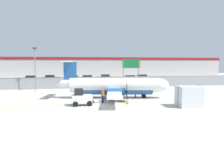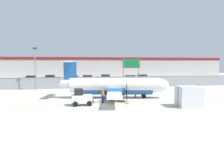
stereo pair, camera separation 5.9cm
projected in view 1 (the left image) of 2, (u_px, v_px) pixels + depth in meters
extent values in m
plane|color=#BCB7AD|center=(115.00, 106.00, 23.56)|extent=(140.00, 140.00, 0.00)
cube|color=yellow|center=(111.00, 103.00, 25.52)|extent=(84.00, 0.20, 0.01)
cube|color=gray|center=(96.00, 83.00, 41.07)|extent=(98.00, 0.04, 2.00)
cylinder|color=slate|center=(96.00, 77.00, 40.97)|extent=(98.00, 0.10, 0.10)
cube|color=#38383A|center=(90.00, 82.00, 52.40)|extent=(98.00, 17.00, 0.12)
cube|color=#BCB7B2|center=(85.00, 68.00, 70.18)|extent=(91.00, 8.00, 6.50)
cube|color=maroon|center=(86.00, 58.00, 66.00)|extent=(91.00, 0.20, 0.80)
cylinder|color=white|center=(113.00, 85.00, 28.98)|extent=(11.61, 4.04, 1.90)
ellipsoid|color=white|center=(159.00, 85.00, 28.97)|extent=(2.94, 2.27, 1.80)
ellipsoid|color=white|center=(68.00, 84.00, 28.97)|extent=(3.37, 1.64, 1.05)
cylinder|color=#1E5193|center=(113.00, 89.00, 29.03)|extent=(10.37, 3.41, 1.48)
cube|color=white|center=(114.00, 89.00, 29.03)|extent=(4.61, 16.01, 0.18)
cylinder|color=#1E5193|center=(115.00, 87.00, 31.62)|extent=(2.33, 1.30, 0.90)
cone|color=black|center=(123.00, 87.00, 31.62)|extent=(0.53, 0.52, 0.44)
cylinder|color=#262626|center=(124.00, 87.00, 31.62)|extent=(0.44, 2.07, 2.10)
cylinder|color=#1E5193|center=(116.00, 92.00, 26.44)|extent=(2.33, 1.30, 0.90)
cone|color=black|center=(125.00, 92.00, 26.44)|extent=(0.53, 0.52, 0.44)
cylinder|color=#262626|center=(127.00, 92.00, 26.44)|extent=(0.44, 2.07, 2.10)
cube|color=#1E5193|center=(70.00, 73.00, 28.84)|extent=(1.70, 0.50, 3.10)
cube|color=white|center=(69.00, 62.00, 28.69)|extent=(1.99, 4.92, 0.14)
cylinder|color=#59595B|center=(144.00, 92.00, 29.06)|extent=(0.16, 0.16, 0.97)
cylinder|color=black|center=(144.00, 96.00, 29.11)|extent=(0.63, 0.33, 0.60)
cylinder|color=#59595B|center=(111.00, 90.00, 31.26)|extent=(0.16, 0.16, 0.90)
cylinder|color=black|center=(111.00, 93.00, 31.31)|extent=(0.79, 0.36, 0.76)
cylinder|color=#59595B|center=(111.00, 94.00, 26.86)|extent=(0.16, 0.16, 0.90)
cylinder|color=black|center=(111.00, 98.00, 26.91)|extent=(0.79, 0.36, 0.76)
cube|color=silver|center=(82.00, 99.00, 23.97)|extent=(2.24, 1.17, 0.90)
cube|color=black|center=(79.00, 92.00, 23.82)|extent=(0.93, 1.03, 0.70)
cube|color=black|center=(92.00, 101.00, 24.25)|extent=(0.20, 1.10, 0.30)
cylinder|color=black|center=(88.00, 102.00, 24.76)|extent=(0.57, 0.20, 0.56)
cylinder|color=black|center=(89.00, 104.00, 23.60)|extent=(0.57, 0.20, 0.56)
cylinder|color=black|center=(75.00, 102.00, 24.43)|extent=(0.57, 0.20, 0.56)
cylinder|color=black|center=(75.00, 104.00, 23.27)|extent=(0.57, 0.20, 0.56)
cylinder|color=#191E4C|center=(103.00, 99.00, 25.45)|extent=(0.20, 0.20, 0.85)
cylinder|color=#191E4C|center=(102.00, 99.00, 25.63)|extent=(0.20, 0.20, 0.85)
cylinder|color=orange|center=(103.00, 93.00, 25.47)|extent=(0.42, 0.42, 0.60)
cylinder|color=orange|center=(103.00, 93.00, 25.27)|extent=(0.12, 0.12, 0.55)
cylinder|color=orange|center=(102.00, 93.00, 25.66)|extent=(0.12, 0.12, 0.55)
sphere|color=tan|center=(103.00, 89.00, 25.43)|extent=(0.22, 0.22, 0.22)
cube|color=silver|center=(189.00, 97.00, 23.27)|extent=(2.56, 2.19, 2.20)
cube|color=#333338|center=(189.00, 97.00, 23.27)|extent=(2.44, 0.28, 2.20)
cube|color=orange|center=(127.00, 104.00, 24.88)|extent=(0.36, 0.36, 0.04)
cone|color=orange|center=(127.00, 101.00, 24.85)|extent=(0.28, 0.28, 0.60)
cylinder|color=white|center=(127.00, 100.00, 24.84)|extent=(0.17, 0.17, 0.08)
cube|color=orange|center=(135.00, 97.00, 29.78)|extent=(0.36, 0.36, 0.04)
cone|color=orange|center=(135.00, 95.00, 29.75)|extent=(0.28, 0.28, 0.60)
cylinder|color=white|center=(135.00, 94.00, 29.74)|extent=(0.17, 0.17, 0.08)
cube|color=orange|center=(90.00, 99.00, 28.58)|extent=(0.36, 0.36, 0.04)
cone|color=orange|center=(90.00, 96.00, 28.55)|extent=(0.28, 0.28, 0.60)
cylinder|color=white|center=(90.00, 96.00, 28.54)|extent=(0.17, 0.17, 0.08)
cube|color=navy|center=(32.00, 79.00, 53.23)|extent=(4.31, 2.00, 0.80)
cube|color=#262D38|center=(31.00, 77.00, 53.15)|extent=(2.31, 1.71, 0.56)
cylinder|color=black|center=(38.00, 80.00, 54.32)|extent=(0.61, 0.24, 0.60)
cylinder|color=black|center=(37.00, 81.00, 52.54)|extent=(0.61, 0.24, 0.60)
cylinder|color=black|center=(27.00, 80.00, 53.99)|extent=(0.61, 0.24, 0.60)
cylinder|color=black|center=(25.00, 81.00, 52.21)|extent=(0.61, 0.24, 0.60)
cube|color=black|center=(51.00, 79.00, 55.63)|extent=(4.30, 1.95, 0.80)
cube|color=#262D38|center=(50.00, 76.00, 55.55)|extent=(2.29, 1.69, 0.56)
cylinder|color=black|center=(57.00, 80.00, 56.73)|extent=(0.61, 0.24, 0.60)
cylinder|color=black|center=(56.00, 80.00, 54.95)|extent=(0.61, 0.24, 0.60)
cylinder|color=black|center=(46.00, 80.00, 56.37)|extent=(0.61, 0.24, 0.60)
cylinder|color=black|center=(44.00, 80.00, 54.59)|extent=(0.61, 0.24, 0.60)
cube|color=#19662D|center=(74.00, 79.00, 53.52)|extent=(4.39, 2.25, 0.80)
cube|color=#262D38|center=(73.00, 76.00, 53.45)|extent=(2.39, 1.84, 0.56)
cylinder|color=black|center=(80.00, 80.00, 54.52)|extent=(0.62, 0.28, 0.60)
cylinder|color=black|center=(80.00, 81.00, 52.73)|extent=(0.62, 0.28, 0.60)
cylinder|color=black|center=(69.00, 80.00, 54.37)|extent=(0.62, 0.28, 0.60)
cylinder|color=black|center=(68.00, 81.00, 52.58)|extent=(0.62, 0.28, 0.60)
cube|color=red|center=(87.00, 79.00, 54.83)|extent=(4.31, 2.00, 0.80)
cube|color=#262D38|center=(87.00, 76.00, 54.81)|extent=(2.31, 1.72, 0.56)
cylinder|color=black|center=(81.00, 80.00, 53.64)|extent=(0.61, 0.24, 0.60)
cylinder|color=black|center=(81.00, 80.00, 55.37)|extent=(0.61, 0.24, 0.60)
cylinder|color=black|center=(93.00, 80.00, 54.36)|extent=(0.61, 0.24, 0.60)
cylinder|color=black|center=(91.00, 80.00, 56.09)|extent=(0.61, 0.24, 0.60)
cube|color=gray|center=(105.00, 78.00, 58.25)|extent=(4.20, 1.71, 0.80)
cube|color=#262D38|center=(105.00, 75.00, 58.21)|extent=(2.20, 1.57, 0.56)
cylinder|color=black|center=(100.00, 79.00, 57.14)|extent=(0.60, 0.20, 0.60)
cylinder|color=black|center=(99.00, 79.00, 58.90)|extent=(0.60, 0.20, 0.60)
cylinder|color=black|center=(110.00, 79.00, 57.66)|extent=(0.60, 0.20, 0.60)
cylinder|color=black|center=(109.00, 79.00, 59.42)|extent=(0.60, 0.20, 0.60)
cube|color=gray|center=(129.00, 79.00, 54.18)|extent=(4.22, 1.76, 0.80)
cube|color=#262D38|center=(130.00, 76.00, 54.15)|extent=(2.22, 1.59, 0.56)
cylinder|color=black|center=(125.00, 81.00, 53.05)|extent=(0.60, 0.21, 0.60)
cylinder|color=black|center=(123.00, 80.00, 54.81)|extent=(0.60, 0.21, 0.60)
cylinder|color=black|center=(136.00, 81.00, 53.62)|extent=(0.60, 0.21, 0.60)
cylinder|color=black|center=(134.00, 80.00, 55.37)|extent=(0.60, 0.21, 0.60)
cube|color=slate|center=(141.00, 78.00, 57.78)|extent=(4.20, 1.71, 0.80)
cube|color=#262D38|center=(142.00, 75.00, 57.75)|extent=(2.20, 1.57, 0.56)
cylinder|color=black|center=(137.00, 80.00, 56.67)|extent=(0.60, 0.20, 0.60)
cylinder|color=black|center=(135.00, 79.00, 58.42)|extent=(0.60, 0.20, 0.60)
cylinder|color=black|center=(148.00, 79.00, 57.20)|extent=(0.60, 0.20, 0.60)
cylinder|color=black|center=(145.00, 79.00, 58.96)|extent=(0.60, 0.20, 0.60)
cylinder|color=slate|center=(35.00, 70.00, 36.78)|extent=(0.16, 0.16, 7.00)
cube|color=#333333|center=(34.00, 48.00, 36.44)|extent=(0.70, 0.30, 0.24)
cylinder|color=slate|center=(123.00, 73.00, 43.78)|extent=(0.14, 0.14, 5.50)
cylinder|color=slate|center=(139.00, 73.00, 44.38)|extent=(0.14, 0.14, 5.50)
cube|color=#14662D|center=(131.00, 63.00, 43.91)|extent=(3.60, 0.10, 1.80)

